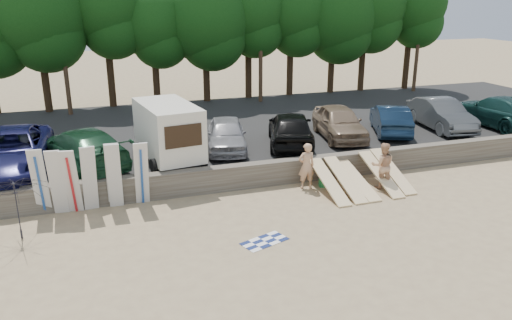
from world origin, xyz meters
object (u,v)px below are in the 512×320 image
object	(u,v)px
car_7	(499,111)
beachgoer_a	(306,166)
car_6	(441,114)
beach_umbrella	(16,211)
car_2	(227,134)
car_1	(82,148)
car_5	(390,119)
car_3	(291,128)
car_4	(339,122)
box_trailer	(168,130)
cooler	(324,183)
car_0	(11,152)
beachgoer_b	(383,166)

from	to	relation	value
car_7	beachgoer_a	bearing A→B (deg)	14.86
car_6	beach_umbrella	bearing A→B (deg)	-157.31
car_2	car_7	bearing A→B (deg)	11.32
car_1	car_5	xyz separation A→B (m)	(14.98, 0.54, -0.07)
car_3	car_5	bearing A→B (deg)	-156.77
car_1	car_4	size ratio (longest dim) A/B	1.18
box_trailer	cooler	size ratio (longest dim) A/B	11.01
box_trailer	car_6	size ratio (longest dim) A/B	0.87
car_1	car_7	world-z (taller)	car_7
box_trailer	car_1	size ratio (longest dim) A/B	0.76
car_0	beach_umbrella	bearing A→B (deg)	-80.95
box_trailer	car_7	distance (m)	17.83
car_6	cooler	xyz separation A→B (m)	(-8.72, -4.05, -1.33)
car_1	car_6	bearing A→B (deg)	158.35
car_2	car_5	size ratio (longest dim) A/B	0.97
car_4	beachgoer_b	xyz separation A→B (m)	(-0.66, -5.07, -0.55)
car_5	car_7	bearing A→B (deg)	-162.03
car_2	car_5	world-z (taller)	car_5
beachgoer_a	beach_umbrella	size ratio (longest dim) A/B	0.84
car_3	beach_umbrella	xyz separation A→B (m)	(-11.30, -4.85, -0.52)
car_6	cooler	size ratio (longest dim) A/B	12.66
car_1	car_5	world-z (taller)	car_1
car_2	car_4	xyz separation A→B (m)	(5.82, 0.17, 0.07)
car_4	beachgoer_b	distance (m)	5.14
car_4	beach_umbrella	bearing A→B (deg)	-148.79
beach_umbrella	car_5	bearing A→B (deg)	17.41
car_2	car_4	distance (m)	5.82
car_5	beachgoer_b	distance (m)	6.17
car_1	car_2	bearing A→B (deg)	160.73
box_trailer	beachgoer_b	bearing A→B (deg)	-34.95
car_3	cooler	xyz separation A→B (m)	(0.00, -3.67, -1.38)
beach_umbrella	car_0	bearing A→B (deg)	97.49
beachgoer_b	beach_umbrella	distance (m)	13.46
car_0	cooler	xyz separation A→B (m)	(11.96, -3.79, -1.40)
car_3	car_1	bearing A→B (deg)	18.76
cooler	beach_umbrella	size ratio (longest dim) A/B	0.17
car_7	beach_umbrella	xyz separation A→B (m)	(-23.34, -4.72, -0.51)
car_5	beachgoer_a	xyz separation A→B (m)	(-6.48, -4.10, -0.48)
car_4	cooler	world-z (taller)	car_4
box_trailer	car_4	xyz separation A→B (m)	(8.59, 1.10, -0.61)
beachgoer_b	car_6	bearing A→B (deg)	-121.54
car_0	car_6	bearing A→B (deg)	2.29
car_2	beach_umbrella	world-z (taller)	car_2
car_6	beach_umbrella	distance (m)	20.70
car_7	beachgoer_b	bearing A→B (deg)	23.69
car_6	beachgoer_b	bearing A→B (deg)	-135.10
car_6	beachgoer_a	distance (m)	10.32
car_4	car_3	bearing A→B (deg)	-159.04
car_5	beach_umbrella	distance (m)	17.83
car_4	car_6	bearing A→B (deg)	8.95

